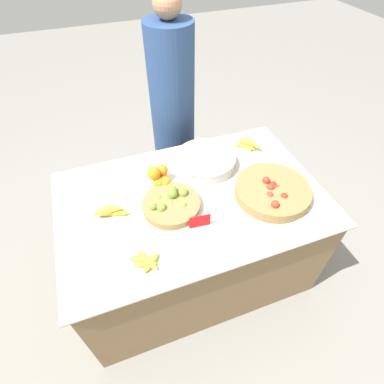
# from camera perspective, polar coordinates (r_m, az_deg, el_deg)

# --- Properties ---
(ground_plane) EXTENTS (12.00, 12.00, 0.00)m
(ground_plane) POSITION_cam_1_polar(r_m,az_deg,el_deg) (2.39, -0.00, -13.60)
(ground_plane) COLOR gray
(market_table) EXTENTS (1.56, 1.01, 0.76)m
(market_table) POSITION_cam_1_polar(r_m,az_deg,el_deg) (2.07, -0.00, -8.27)
(market_table) COLOR olive
(market_table) RESTS_ON ground_plane
(lime_bowl) EXTENTS (0.33, 0.33, 0.10)m
(lime_bowl) POSITION_cam_1_polar(r_m,az_deg,el_deg) (1.71, -4.03, -2.26)
(lime_bowl) COLOR olive
(lime_bowl) RESTS_ON market_table
(tomato_basket) EXTENTS (0.44, 0.44, 0.10)m
(tomato_basket) POSITION_cam_1_polar(r_m,az_deg,el_deg) (1.83, 15.00, 0.18)
(tomato_basket) COLOR olive
(tomato_basket) RESTS_ON market_table
(orange_pile) EXTENTS (0.14, 0.15, 0.14)m
(orange_pile) POSITION_cam_1_polar(r_m,az_deg,el_deg) (1.83, -6.15, 2.78)
(orange_pile) COLOR orange
(orange_pile) RESTS_ON market_table
(metal_bowl) EXTENTS (0.39, 0.39, 0.07)m
(metal_bowl) POSITION_cam_1_polar(r_m,az_deg,el_deg) (1.97, 2.56, 5.98)
(metal_bowl) COLOR #B7B7BF
(metal_bowl) RESTS_ON market_table
(price_sign) EXTENTS (0.12, 0.02, 0.09)m
(price_sign) POSITION_cam_1_polar(r_m,az_deg,el_deg) (1.61, 1.51, -5.59)
(price_sign) COLOR red
(price_sign) RESTS_ON market_table
(banana_bunch_front_right) EXTENTS (0.19, 0.12, 0.06)m
(banana_bunch_front_right) POSITION_cam_1_polar(r_m,az_deg,el_deg) (1.74, -15.29, -3.61)
(banana_bunch_front_right) COLOR gold
(banana_bunch_front_right) RESTS_ON market_table
(banana_bunch_back_center) EXTENTS (0.15, 0.15, 0.04)m
(banana_bunch_back_center) POSITION_cam_1_polar(r_m,az_deg,el_deg) (1.52, -8.72, -12.90)
(banana_bunch_back_center) COLOR gold
(banana_bunch_back_center) RESTS_ON market_table
(banana_bunch_middle_left) EXTENTS (0.16, 0.19, 0.06)m
(banana_bunch_middle_left) POSITION_cam_1_polar(r_m,az_deg,el_deg) (2.16, 10.64, 8.98)
(banana_bunch_middle_left) COLOR gold
(banana_bunch_middle_left) RESTS_ON market_table
(vendor_person) EXTENTS (0.33, 0.33, 1.65)m
(vendor_person) POSITION_cam_1_polar(r_m,az_deg,el_deg) (2.44, -3.61, 13.78)
(vendor_person) COLOR navy
(vendor_person) RESTS_ON ground_plane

